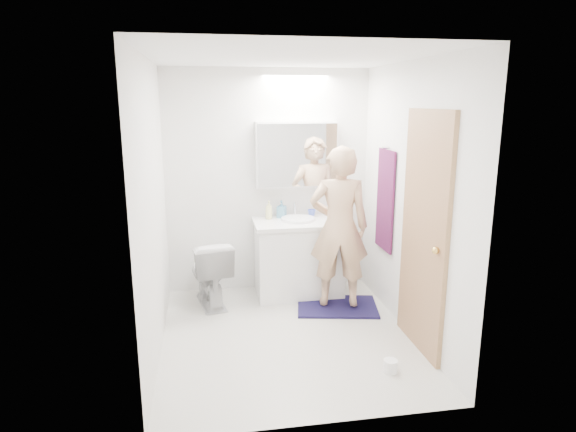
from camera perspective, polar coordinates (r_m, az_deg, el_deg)
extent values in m
plane|color=silver|center=(4.54, -0.10, -13.77)|extent=(2.50, 2.50, 0.00)
plane|color=white|center=(4.06, -0.11, 18.03)|extent=(2.50, 2.50, 0.00)
plane|color=white|center=(5.35, -2.32, 3.97)|extent=(2.50, 0.00, 2.50)
plane|color=white|center=(2.95, 3.93, -3.79)|extent=(2.50, 0.00, 2.50)
plane|color=white|center=(4.10, -15.44, 0.64)|extent=(0.00, 2.50, 2.50)
plane|color=white|center=(4.45, 14.02, 1.67)|extent=(0.00, 2.50, 2.50)
cube|color=white|center=(5.31, 1.23, -5.09)|extent=(0.90, 0.55, 0.78)
cube|color=white|center=(5.20, 1.25, -0.80)|extent=(0.95, 0.58, 0.04)
cylinder|color=white|center=(5.22, 1.19, -0.35)|extent=(0.36, 0.36, 0.03)
cylinder|color=silver|center=(5.39, 0.82, 0.79)|extent=(0.02, 0.02, 0.16)
cube|color=white|center=(5.28, 1.00, 7.14)|extent=(0.88, 0.14, 0.70)
cube|color=silver|center=(5.21, 1.16, 7.05)|extent=(0.84, 0.01, 0.66)
imported|color=silver|center=(5.13, -9.09, -6.43)|extent=(0.51, 0.74, 0.70)
cube|color=#17133D|center=(5.12, 5.72, -10.40)|extent=(0.89, 0.69, 0.02)
imported|color=tan|center=(4.85, 5.94, -1.30)|extent=(0.65, 0.49, 1.60)
cube|color=tan|center=(4.17, 15.52, -1.99)|extent=(0.04, 0.80, 2.00)
sphere|color=gold|center=(3.91, 16.78, -3.85)|extent=(0.06, 0.06, 0.06)
cube|color=#1D1440|center=(4.96, 11.21, 1.80)|extent=(0.02, 0.42, 1.00)
cylinder|color=silver|center=(4.88, 11.34, 7.79)|extent=(0.07, 0.02, 0.02)
imported|color=#ECE799|center=(5.27, -2.24, 0.71)|extent=(0.09, 0.09, 0.20)
imported|color=teal|center=(5.32, -0.75, 0.80)|extent=(0.12, 0.12, 0.19)
imported|color=#3E53BC|center=(5.37, 2.76, 0.32)|extent=(0.09, 0.09, 0.08)
cylinder|color=white|center=(4.07, 11.80, -16.67)|extent=(0.11, 0.11, 0.10)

